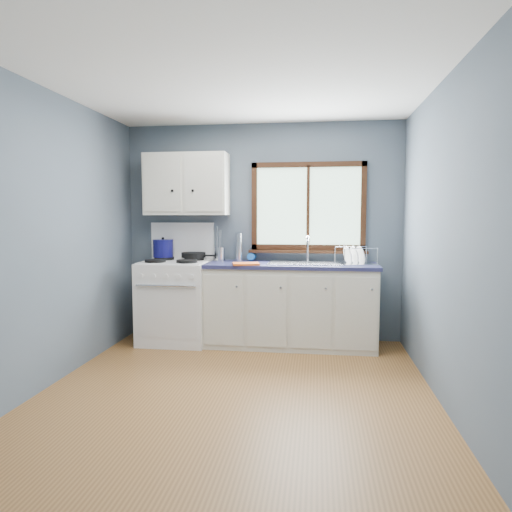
# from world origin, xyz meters

# --- Properties ---
(floor) EXTENTS (3.20, 3.60, 0.02)m
(floor) POSITION_xyz_m (0.00, 0.00, -0.01)
(floor) COLOR #8E5E2F
(floor) RESTS_ON ground
(ceiling) EXTENTS (3.20, 3.60, 0.02)m
(ceiling) POSITION_xyz_m (0.00, 0.00, 2.51)
(ceiling) COLOR white
(ceiling) RESTS_ON wall_back
(wall_back) EXTENTS (3.20, 0.02, 2.50)m
(wall_back) POSITION_xyz_m (0.00, 1.81, 1.25)
(wall_back) COLOR #515D69
(wall_back) RESTS_ON ground
(wall_front) EXTENTS (3.20, 0.02, 2.50)m
(wall_front) POSITION_xyz_m (0.00, -1.81, 1.25)
(wall_front) COLOR #515D69
(wall_front) RESTS_ON ground
(wall_left) EXTENTS (0.02, 3.60, 2.50)m
(wall_left) POSITION_xyz_m (-1.61, 0.00, 1.25)
(wall_left) COLOR #515D69
(wall_left) RESTS_ON ground
(wall_right) EXTENTS (0.02, 3.60, 2.50)m
(wall_right) POSITION_xyz_m (1.61, 0.00, 1.25)
(wall_right) COLOR #515D69
(wall_right) RESTS_ON ground
(gas_range) EXTENTS (0.76, 0.69, 1.36)m
(gas_range) POSITION_xyz_m (-0.95, 1.47, 0.49)
(gas_range) COLOR white
(gas_range) RESTS_ON floor
(base_cabinets) EXTENTS (1.85, 0.60, 0.88)m
(base_cabinets) POSITION_xyz_m (0.36, 1.49, 0.41)
(base_cabinets) COLOR beige
(base_cabinets) RESTS_ON floor
(countertop) EXTENTS (1.89, 0.64, 0.04)m
(countertop) POSITION_xyz_m (0.36, 1.49, 0.90)
(countertop) COLOR #1E1F44
(countertop) RESTS_ON base_cabinets
(sink) EXTENTS (0.84, 0.46, 0.44)m
(sink) POSITION_xyz_m (0.54, 1.49, 0.86)
(sink) COLOR silver
(sink) RESTS_ON countertop
(window) EXTENTS (1.36, 0.10, 1.03)m
(window) POSITION_xyz_m (0.54, 1.77, 1.48)
(window) COLOR #9EC6A8
(window) RESTS_ON wall_back
(upper_cabinets) EXTENTS (0.95, 0.35, 0.70)m
(upper_cabinets) POSITION_xyz_m (-0.85, 1.63, 1.80)
(upper_cabinets) COLOR beige
(upper_cabinets) RESTS_ON wall_back
(skillet) EXTENTS (0.44, 0.34, 0.06)m
(skillet) POSITION_xyz_m (-0.78, 1.63, 0.99)
(skillet) COLOR black
(skillet) RESTS_ON gas_range
(stockpot) EXTENTS (0.28, 0.28, 0.23)m
(stockpot) POSITION_xyz_m (-1.14, 1.62, 1.06)
(stockpot) COLOR #0D0C4A
(stockpot) RESTS_ON gas_range
(utensil_crock) EXTENTS (0.17, 0.17, 0.40)m
(utensil_crock) POSITION_xyz_m (-0.48, 1.66, 1.00)
(utensil_crock) COLOR silver
(utensil_crock) RESTS_ON countertop
(thermos) EXTENTS (0.10, 0.10, 0.32)m
(thermos) POSITION_xyz_m (-0.26, 1.68, 1.08)
(thermos) COLOR silver
(thermos) RESTS_ON countertop
(soap_bottle) EXTENTS (0.11, 0.11, 0.25)m
(soap_bottle) POSITION_xyz_m (-0.12, 1.69, 1.04)
(soap_bottle) COLOR blue
(soap_bottle) RESTS_ON countertop
(dish_towel) EXTENTS (0.32, 0.26, 0.02)m
(dish_towel) POSITION_xyz_m (-0.11, 1.28, 0.93)
(dish_towel) COLOR orange
(dish_towel) RESTS_ON countertop
(dish_rack) EXTENTS (0.46, 0.40, 0.20)m
(dish_rack) POSITION_xyz_m (1.05, 1.45, 0.97)
(dish_rack) COLOR silver
(dish_rack) RESTS_ON countertop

